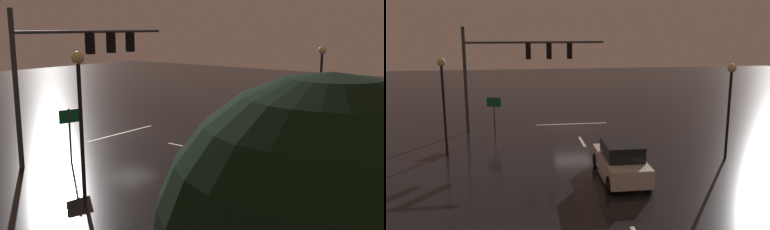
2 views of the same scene
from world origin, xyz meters
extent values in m
plane|color=black|center=(0.00, 0.00, 0.00)|extent=(80.00, 80.00, 0.00)
cylinder|color=#383A3D|center=(6.99, 0.54, 3.38)|extent=(0.22, 0.22, 6.75)
cylinder|color=#383A3D|center=(2.52, 0.54, 5.76)|extent=(8.93, 0.14, 0.14)
cube|color=black|center=(2.97, 0.54, 5.19)|extent=(0.32, 0.36, 1.00)
sphere|color=black|center=(2.97, 0.35, 5.51)|extent=(0.20, 0.20, 0.20)
sphere|color=black|center=(2.97, 0.35, 5.19)|extent=(0.20, 0.20, 0.20)
sphere|color=#19F24C|center=(2.97, 0.35, 4.87)|extent=(0.20, 0.20, 0.20)
cube|color=black|center=(1.63, 0.54, 5.19)|extent=(0.32, 0.36, 1.00)
sphere|color=black|center=(1.63, 0.35, 5.51)|extent=(0.20, 0.20, 0.20)
sphere|color=black|center=(1.63, 0.35, 5.19)|extent=(0.20, 0.20, 0.20)
sphere|color=#19F24C|center=(1.63, 0.35, 4.87)|extent=(0.20, 0.20, 0.20)
cube|color=black|center=(0.29, 0.54, 5.19)|extent=(0.32, 0.36, 1.00)
sphere|color=black|center=(0.29, 0.35, 5.51)|extent=(0.20, 0.20, 0.20)
sphere|color=black|center=(0.29, 0.35, 5.19)|extent=(0.20, 0.20, 0.20)
sphere|color=#19F24C|center=(0.29, 0.35, 4.87)|extent=(0.20, 0.20, 0.20)
cube|color=beige|center=(0.00, 4.00, 0.00)|extent=(0.16, 2.20, 0.01)
cube|color=beige|center=(0.00, 10.00, 0.00)|extent=(0.16, 2.20, 0.01)
cube|color=beige|center=(0.00, -0.66, 0.00)|extent=(5.00, 0.16, 0.01)
cube|color=silver|center=(-0.78, 10.19, 0.62)|extent=(1.84, 4.32, 0.80)
cube|color=black|center=(-0.78, 10.39, 1.36)|extent=(1.62, 2.12, 0.68)
cylinder|color=black|center=(0.04, 8.58, 0.34)|extent=(0.23, 0.68, 0.68)
cylinder|color=black|center=(-1.64, 8.60, 0.34)|extent=(0.23, 0.68, 0.68)
cylinder|color=black|center=(0.07, 11.78, 0.34)|extent=(0.23, 0.68, 0.68)
cylinder|color=black|center=(-1.61, 11.80, 0.34)|extent=(0.23, 0.68, 0.68)
sphere|color=#F9EFC6|center=(-0.15, 8.07, 0.67)|extent=(0.20, 0.20, 0.20)
sphere|color=#F9EFC6|center=(-1.45, 8.08, 0.67)|extent=(0.20, 0.20, 0.20)
cylinder|color=black|center=(-6.92, 8.22, 2.27)|extent=(0.14, 0.14, 4.53)
sphere|color=#F9D88C|center=(-6.92, 8.22, 4.71)|extent=(0.44, 0.44, 0.44)
cylinder|color=black|center=(7.57, 5.48, 2.39)|extent=(0.14, 0.14, 4.79)
sphere|color=#F9D88C|center=(7.57, 5.48, 4.97)|extent=(0.44, 0.44, 0.44)
cylinder|color=#383A3D|center=(5.21, 1.63, 1.24)|extent=(0.09, 0.09, 2.47)
cube|color=#0F6033|center=(5.21, 1.63, 2.12)|extent=(0.89, 0.26, 0.60)
camera|label=1|loc=(17.02, 17.63, 5.99)|focal=41.46mm
camera|label=2|loc=(3.77, 27.63, 6.75)|focal=38.81mm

